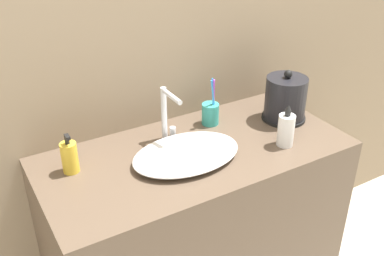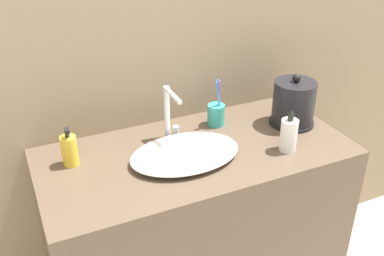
{
  "view_description": "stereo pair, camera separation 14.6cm",
  "coord_description": "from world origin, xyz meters",
  "px_view_note": "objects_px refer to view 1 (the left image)",
  "views": [
    {
      "loc": [
        -0.73,
        -0.93,
        1.72
      ],
      "look_at": [
        -0.02,
        0.27,
        0.95
      ],
      "focal_mm": 42.0,
      "sensor_mm": 36.0,
      "label": 1
    },
    {
      "loc": [
        -0.6,
        -1.0,
        1.72
      ],
      "look_at": [
        -0.02,
        0.27,
        0.95
      ],
      "focal_mm": 42.0,
      "sensor_mm": 36.0,
      "label": 2
    }
  ],
  "objects_px": {
    "toothbrush_cup": "(210,113)",
    "faucet": "(167,112)",
    "lotion_bottle": "(70,157)",
    "shampoo_bottle": "(286,129)",
    "electric_kettle": "(285,100)"
  },
  "relations": [
    {
      "from": "toothbrush_cup",
      "to": "faucet",
      "type": "bearing_deg",
      "value": -171.91
    },
    {
      "from": "electric_kettle",
      "to": "shampoo_bottle",
      "type": "height_order",
      "value": "electric_kettle"
    },
    {
      "from": "lotion_bottle",
      "to": "shampoo_bottle",
      "type": "height_order",
      "value": "shampoo_bottle"
    },
    {
      "from": "electric_kettle",
      "to": "faucet",
      "type": "bearing_deg",
      "value": 169.93
    },
    {
      "from": "faucet",
      "to": "electric_kettle",
      "type": "relative_size",
      "value": 0.99
    },
    {
      "from": "toothbrush_cup",
      "to": "lotion_bottle",
      "type": "height_order",
      "value": "toothbrush_cup"
    },
    {
      "from": "electric_kettle",
      "to": "toothbrush_cup",
      "type": "bearing_deg",
      "value": 157.49
    },
    {
      "from": "faucet",
      "to": "toothbrush_cup",
      "type": "height_order",
      "value": "faucet"
    },
    {
      "from": "electric_kettle",
      "to": "toothbrush_cup",
      "type": "height_order",
      "value": "electric_kettle"
    },
    {
      "from": "shampoo_bottle",
      "to": "electric_kettle",
      "type": "bearing_deg",
      "value": 50.35
    },
    {
      "from": "faucet",
      "to": "electric_kettle",
      "type": "height_order",
      "value": "electric_kettle"
    },
    {
      "from": "electric_kettle",
      "to": "lotion_bottle",
      "type": "bearing_deg",
      "value": 175.54
    },
    {
      "from": "faucet",
      "to": "toothbrush_cup",
      "type": "distance_m",
      "value": 0.23
    },
    {
      "from": "faucet",
      "to": "toothbrush_cup",
      "type": "relative_size",
      "value": 1.04
    },
    {
      "from": "toothbrush_cup",
      "to": "shampoo_bottle",
      "type": "distance_m",
      "value": 0.32
    }
  ]
}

